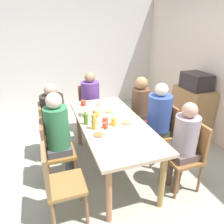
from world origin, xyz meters
TOP-DOWN VIEW (x-y plane):
  - ground_plane at (0.00, 0.00)m, footprint 6.38×6.38m
  - wall_left at (-2.72, 0.00)m, footprint 0.12×4.18m
  - dining_table at (0.00, 0.00)m, footprint 1.84×0.83m
  - chair_0 at (-0.61, -0.80)m, footprint 0.40×0.40m
  - person_0 at (-0.61, -0.71)m, footprint 0.34×0.34m
  - chair_1 at (0.00, -0.80)m, footprint 0.40×0.40m
  - person_1 at (0.00, -0.71)m, footprint 0.30×0.30m
  - chair_2 at (0.61, 0.80)m, footprint 0.40×0.40m
  - person_2 at (0.61, 0.70)m, footprint 0.30×0.30m
  - chair_3 at (0.00, 0.80)m, footprint 0.40×0.40m
  - person_3 at (-0.00, 0.71)m, footprint 0.34×0.34m
  - chair_4 at (-1.30, 0.00)m, footprint 0.40×0.40m
  - person_4 at (-1.21, 0.00)m, footprint 0.33×0.33m
  - chair_5 at (0.61, -0.80)m, footprint 0.40×0.40m
  - chair_6 at (-0.61, 0.80)m, footprint 0.40×0.40m
  - person_6 at (-0.61, 0.70)m, footprint 0.30×0.30m
  - plate_0 at (0.11, 0.17)m, footprint 0.24×0.24m
  - plate_1 at (0.30, -0.27)m, footprint 0.24×0.24m
  - plate_2 at (-0.31, 0.06)m, footprint 0.23×0.23m
  - plate_3 at (-0.04, -0.22)m, footprint 0.21×0.21m
  - bowl_0 at (-0.35, -0.25)m, footprint 0.24×0.24m
  - cup_0 at (0.08, 0.00)m, footprint 0.11×0.07m
  - cup_1 at (-0.24, -0.14)m, footprint 0.11×0.08m
  - cup_2 at (-0.63, 0.02)m, footprint 0.12×0.08m
  - cup_3 at (0.12, -0.13)m, footprint 0.11×0.07m
  - cup_4 at (-0.01, -0.09)m, footprint 0.12×0.08m
  - cup_5 at (-0.73, -0.23)m, footprint 0.12×0.08m
  - bottle_0 at (-0.06, -0.34)m, footprint 0.06×0.06m
  - bottle_1 at (0.11, -0.27)m, footprint 0.06×0.06m
  - side_cabinet at (-0.52, 1.73)m, footprint 0.70×0.44m
  - microwave at (-0.52, 1.73)m, footprint 0.48×0.36m

SIDE VIEW (x-z plane):
  - ground_plane at x=0.00m, z-range 0.00..0.00m
  - side_cabinet at x=-0.52m, z-range 0.00..0.90m
  - chair_0 at x=-0.61m, z-range 0.06..0.96m
  - chair_1 at x=0.00m, z-range 0.06..0.96m
  - chair_2 at x=0.61m, z-range 0.06..0.96m
  - chair_3 at x=0.00m, z-range 0.06..0.96m
  - chair_4 at x=-1.30m, z-range 0.06..0.96m
  - chair_5 at x=0.61m, z-range 0.06..0.96m
  - chair_6 at x=-0.61m, z-range 0.06..0.96m
  - dining_table at x=0.00m, z-range 0.29..1.06m
  - person_2 at x=0.61m, z-range 0.11..1.29m
  - person_4 at x=-1.21m, z-range 0.12..1.30m
  - person_6 at x=-0.61m, z-range 0.12..1.30m
  - person_0 at x=-0.61m, z-range 0.13..1.33m
  - person_1 at x=0.00m, z-range 0.12..1.37m
  - person_3 at x=0.00m, z-range 0.13..1.37m
  - plate_0 at x=0.11m, z-range 0.76..0.80m
  - plate_2 at x=-0.31m, z-range 0.76..0.80m
  - plate_3 at x=-0.04m, z-range 0.76..0.80m
  - plate_1 at x=0.30m, z-range 0.76..0.80m
  - cup_3 at x=0.12m, z-range 0.77..0.84m
  - cup_4 at x=-0.01m, z-range 0.77..0.84m
  - cup_5 at x=-0.73m, z-range 0.77..0.84m
  - bowl_0 at x=-0.35m, z-range 0.77..0.85m
  - cup_1 at x=-0.24m, z-range 0.77..0.86m
  - cup_2 at x=-0.63m, z-range 0.77..0.86m
  - cup_0 at x=0.08m, z-range 0.77..0.86m
  - bottle_0 at x=-0.06m, z-range 0.76..0.95m
  - bottle_1 at x=0.11m, z-range 0.76..1.00m
  - microwave at x=-0.52m, z-range 0.90..1.18m
  - wall_left at x=-2.72m, z-range 0.00..2.60m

